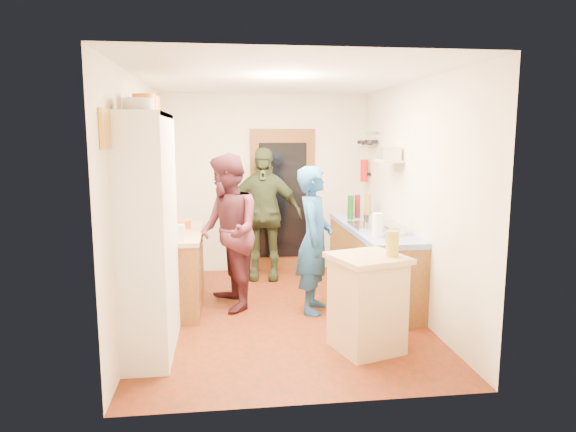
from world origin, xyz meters
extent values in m
cube|color=maroon|center=(0.00, 0.00, -0.01)|extent=(3.00, 4.00, 0.02)
cube|color=silver|center=(0.00, 0.00, 2.61)|extent=(3.00, 4.00, 0.02)
cube|color=silver|center=(0.00, 2.01, 1.30)|extent=(3.00, 0.02, 2.60)
cube|color=silver|center=(0.00, -2.01, 1.30)|extent=(3.00, 0.02, 2.60)
cube|color=silver|center=(-1.51, 0.00, 1.30)|extent=(0.02, 4.00, 2.60)
cube|color=silver|center=(1.51, 0.00, 1.30)|extent=(0.02, 4.00, 2.60)
cube|color=brown|center=(0.25, 1.97, 1.05)|extent=(0.95, 0.06, 2.10)
cube|color=black|center=(0.25, 1.94, 1.05)|extent=(0.70, 0.02, 1.70)
cube|color=white|center=(-1.30, -0.80, 1.10)|extent=(0.40, 1.20, 2.20)
cube|color=white|center=(-1.30, -0.80, 2.18)|extent=(0.40, 1.14, 0.04)
cylinder|color=white|center=(-1.30, -1.12, 2.25)|extent=(0.25, 0.25, 0.10)
cylinder|color=orange|center=(-1.30, -0.79, 2.28)|extent=(0.21, 0.21, 0.16)
cylinder|color=orange|center=(-1.30, -0.43, 2.29)|extent=(0.19, 0.19, 0.17)
cube|color=brown|center=(-1.20, 0.45, 0.42)|extent=(0.60, 1.40, 0.85)
cube|color=#D8AF84|center=(-1.20, 0.45, 0.88)|extent=(0.64, 1.44, 0.05)
cube|color=white|center=(-1.15, -0.05, 0.98)|extent=(0.22, 0.14, 0.16)
cylinder|color=white|center=(-1.25, 0.27, 0.98)|extent=(0.17, 0.17, 0.17)
cylinder|color=orange|center=(-1.12, 0.62, 0.95)|extent=(0.24, 0.24, 0.09)
cube|color=#D8AF84|center=(-1.18, 1.08, 0.91)|extent=(0.30, 0.22, 0.02)
cube|color=brown|center=(1.20, 0.50, 0.42)|extent=(0.60, 2.20, 0.84)
cube|color=#1733B3|center=(1.20, 0.50, 0.87)|extent=(0.62, 2.22, 0.06)
cube|color=silver|center=(1.20, 0.40, 0.92)|extent=(0.55, 0.58, 0.04)
cylinder|color=silver|center=(1.15, 0.39, 1.00)|extent=(0.19, 0.19, 0.12)
cylinder|color=#143F14|center=(1.05, 1.03, 1.06)|extent=(0.09, 0.09, 0.32)
cylinder|color=#591419|center=(1.18, 1.17, 1.06)|extent=(0.08, 0.08, 0.31)
cylinder|color=olive|center=(1.31, 1.12, 1.06)|extent=(0.09, 0.09, 0.32)
cylinder|color=white|center=(1.05, -0.18, 1.03)|extent=(0.14, 0.14, 0.26)
cylinder|color=silver|center=(1.30, -0.06, 0.95)|extent=(0.31, 0.31, 0.10)
cube|color=#D8AF84|center=(0.69, -1.06, 0.43)|extent=(0.69, 0.69, 0.86)
cube|color=#D8AF84|center=(0.69, -1.06, 0.89)|extent=(0.78, 0.78, 0.05)
cube|color=white|center=(0.63, -1.03, 0.90)|extent=(0.42, 0.37, 0.02)
cylinder|color=#AD9E2D|center=(0.90, -1.12, 1.03)|extent=(0.15, 0.15, 0.24)
cylinder|color=silver|center=(1.46, 1.52, 2.05)|extent=(0.02, 0.65, 0.02)
cylinder|color=black|center=(1.40, 1.35, 1.92)|extent=(0.18, 0.18, 0.05)
cylinder|color=black|center=(1.40, 1.55, 1.90)|extent=(0.16, 0.16, 0.05)
cylinder|color=black|center=(1.40, 1.75, 1.91)|extent=(0.17, 0.17, 0.05)
cube|color=#D8AF84|center=(1.37, 0.45, 1.70)|extent=(0.26, 0.42, 0.03)
cube|color=silver|center=(1.37, 0.45, 1.79)|extent=(0.25, 0.32, 0.15)
cube|color=black|center=(1.47, 1.70, 1.45)|extent=(0.06, 0.10, 0.04)
cylinder|color=red|center=(1.41, 1.70, 1.50)|extent=(0.11, 0.11, 0.32)
cube|color=gold|center=(-1.48, -1.55, 2.05)|extent=(0.03, 0.25, 0.30)
imported|color=#1D4D8E|center=(0.41, 0.04, 0.83)|extent=(0.56, 0.70, 1.67)
imported|color=#471D27|center=(-0.56, 0.32, 0.90)|extent=(0.86, 1.01, 1.81)
imported|color=#2D3720|center=(-0.07, 1.50, 0.92)|extent=(1.15, 0.63, 1.85)
camera|label=1|loc=(-0.61, -5.54, 2.00)|focal=32.00mm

